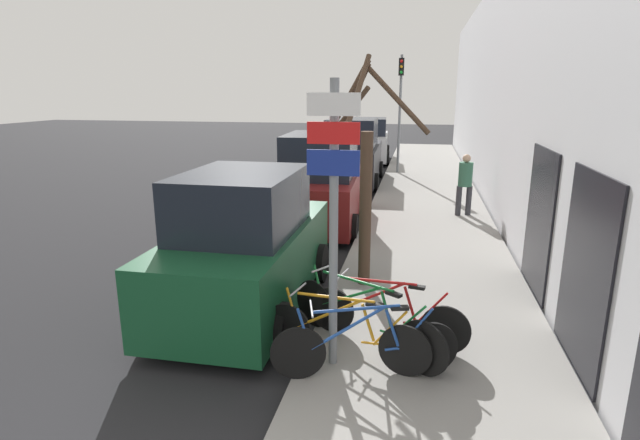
# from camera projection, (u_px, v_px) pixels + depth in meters

# --- Properties ---
(ground_plane) EXTENTS (80.00, 80.00, 0.00)m
(ground_plane) POSITION_uv_depth(u_px,v_px,m) (327.00, 220.00, 13.16)
(ground_plane) COLOR black
(sidewalk_curb) EXTENTS (3.20, 32.00, 0.15)m
(sidewalk_curb) POSITION_uv_depth(u_px,v_px,m) (427.00, 200.00, 15.31)
(sidewalk_curb) COLOR gray
(sidewalk_curb) RESTS_ON ground
(building_facade) EXTENTS (0.23, 32.00, 6.50)m
(building_facade) POSITION_uv_depth(u_px,v_px,m) (496.00, 94.00, 14.11)
(building_facade) COLOR #BCBCC1
(building_facade) RESTS_ON ground
(signpost) EXTENTS (0.58, 0.12, 3.30)m
(signpost) POSITION_uv_depth(u_px,v_px,m) (334.00, 212.00, 5.53)
(signpost) COLOR gray
(signpost) RESTS_ON sidewalk_curb
(bicycle_0) EXTENTS (2.08, 0.69, 0.87)m
(bicycle_0) POSITION_uv_depth(u_px,v_px,m) (365.00, 346.00, 5.63)
(bicycle_0) COLOR black
(bicycle_0) RESTS_ON sidewalk_curb
(bicycle_1) EXTENTS (2.08, 0.56, 0.86)m
(bicycle_1) POSITION_uv_depth(u_px,v_px,m) (344.00, 334.00, 5.92)
(bicycle_1) COLOR black
(bicycle_1) RESTS_ON sidewalk_curb
(bicycle_2) EXTENTS (2.05, 1.35, 0.91)m
(bicycle_2) POSITION_uv_depth(u_px,v_px,m) (364.00, 319.00, 6.25)
(bicycle_2) COLOR black
(bicycle_2) RESTS_ON sidewalk_curb
(bicycle_3) EXTENTS (2.09, 0.57, 0.86)m
(bicycle_3) POSITION_uv_depth(u_px,v_px,m) (386.00, 315.00, 6.41)
(bicycle_3) COLOR black
(bicycle_3) RESTS_ON sidewalk_curb
(parked_car_0) EXTENTS (1.98, 4.16, 2.18)m
(parked_car_0) POSITION_uv_depth(u_px,v_px,m) (246.00, 248.00, 7.65)
(parked_car_0) COLOR #144728
(parked_car_0) RESTS_ON ground
(parked_car_1) EXTENTS (2.18, 4.24, 2.32)m
(parked_car_1) POSITION_uv_depth(u_px,v_px,m) (321.00, 186.00, 12.40)
(parked_car_1) COLOR maroon
(parked_car_1) RESTS_ON ground
(parked_car_2) EXTENTS (2.17, 4.77, 2.36)m
(parked_car_2) POSITION_uv_depth(u_px,v_px,m) (352.00, 155.00, 18.10)
(parked_car_2) COLOR black
(parked_car_2) RESTS_ON ground
(parked_car_3) EXTENTS (2.16, 4.42, 2.07)m
(parked_car_3) POSITION_uv_depth(u_px,v_px,m) (369.00, 142.00, 23.84)
(parked_car_3) COLOR silver
(parked_car_3) RESTS_ON ground
(pedestrian_near) EXTENTS (0.41, 0.36, 1.60)m
(pedestrian_near) POSITION_uv_depth(u_px,v_px,m) (465.00, 180.00, 12.89)
(pedestrian_near) COLOR #333338
(pedestrian_near) RESTS_ON sidewalk_curb
(street_tree) EXTENTS (1.64, 1.26, 3.71)m
(street_tree) POSITION_uv_depth(u_px,v_px,m) (365.00, 180.00, 8.04)
(street_tree) COLOR #4C3828
(street_tree) RESTS_ON sidewalk_curb
(traffic_light) EXTENTS (0.20, 0.30, 4.50)m
(traffic_light) POSITION_uv_depth(u_px,v_px,m) (400.00, 98.00, 19.24)
(traffic_light) COLOR gray
(traffic_light) RESTS_ON sidewalk_curb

